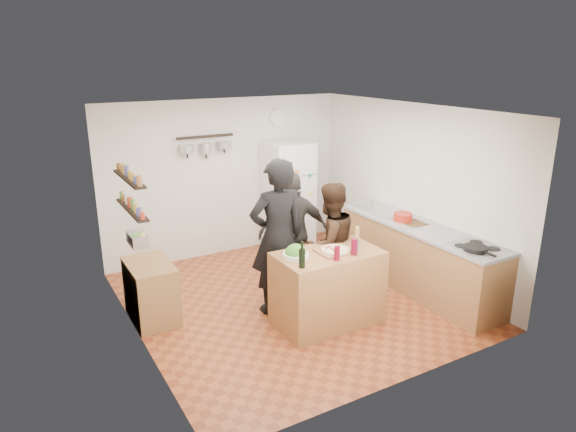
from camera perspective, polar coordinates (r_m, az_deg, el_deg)
room_shell at (r=6.80m, az=-1.21°, el=1.43°), size 4.20×4.20×4.20m
prep_island at (r=6.24m, az=4.42°, el=-7.96°), size 1.25×0.72×0.91m
pizza_board at (r=6.08m, az=5.25°, el=-3.90°), size 0.42×0.34×0.02m
pizza at (r=6.07m, az=5.25°, el=-3.73°), size 0.34×0.34×0.02m
salad_bowl at (r=5.87m, az=0.85°, el=-4.40°), size 0.30×0.30×0.06m
wine_bottle at (r=5.59m, az=1.57°, el=-4.73°), size 0.07×0.07×0.21m
wine_glass_near at (r=5.82m, az=5.46°, el=-4.17°), size 0.07×0.07×0.16m
wine_glass_far at (r=5.99m, az=7.36°, el=-3.43°), size 0.08×0.08×0.19m
pepper_mill at (r=6.31m, az=7.66°, el=-2.36°), size 0.06×0.06×0.19m
salt_canister at (r=6.11m, az=7.49°, el=-3.37°), size 0.07×0.07×0.12m
person_left at (r=6.31m, az=-1.20°, el=-2.35°), size 0.76×0.53×1.97m
person_center at (r=6.59m, az=4.61°, el=-3.18°), size 0.83×0.67×1.62m
person_back at (r=6.97m, az=0.62°, el=-1.82°), size 1.04×0.66×1.65m
counter_run at (r=7.32m, az=14.26°, el=-4.56°), size 0.63×2.63×0.90m
stove_top at (r=6.57m, az=20.28°, el=-3.40°), size 0.60×0.62×0.02m
skillet at (r=6.45m, az=20.11°, el=-3.41°), size 0.28×0.28×0.05m
sink at (r=7.76m, az=10.19°, el=0.60°), size 0.50×0.80×0.03m
cutting_board at (r=7.28m, az=13.61°, el=-0.78°), size 0.30×0.40×0.02m
red_bowl at (r=7.32m, az=12.64°, el=-0.08°), size 0.26×0.26×0.11m
fridge at (r=8.49m, az=-0.01°, el=2.24°), size 0.70×0.68×1.80m
wall_clock at (r=8.53m, az=-1.14°, el=10.87°), size 0.30×0.03×0.30m
spice_shelf_lower at (r=5.90m, az=-16.96°, el=0.69°), size 0.12×1.00×0.02m
spice_shelf_upper at (r=5.82m, az=-17.26°, el=3.99°), size 0.12×1.00×0.02m
produce_basket at (r=6.02m, az=-16.39°, el=-2.46°), size 0.18×0.35×0.14m
side_table at (r=6.56m, az=-14.95°, el=-8.08°), size 0.50×0.80×0.73m
pot_rack at (r=7.95m, az=-9.18°, el=8.71°), size 0.90×0.04×0.04m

